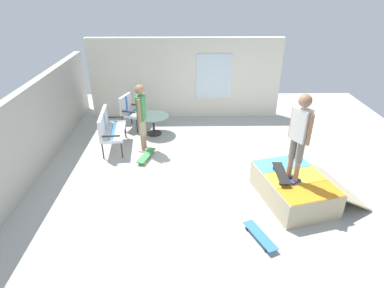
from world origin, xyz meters
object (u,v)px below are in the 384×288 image
person_watching (141,113)px  person_skater (300,132)px  patio_table (153,121)px  patio_bench (109,127)px  skateboard_spare (260,236)px  skate_ramp (295,188)px  skateboard_on_ramp (281,173)px  skateboard_by_bench (146,156)px  patio_chair_near_house (130,109)px

person_watching → person_skater: bearing=-125.7°
patio_table → patio_bench: bearing=128.4°
skateboard_spare → patio_bench: bearing=43.9°
skate_ramp → person_watching: (2.16, 3.34, 0.79)m
skate_ramp → person_skater: bearing=132.6°
patio_table → skateboard_on_ramp: skateboard_on_ramp is taller
person_skater → skateboard_by_bench: (1.85, 3.09, -1.51)m
person_skater → skateboard_on_ramp: (0.13, 0.18, -0.96)m
skate_ramp → patio_table: (3.15, 3.17, 0.13)m
patio_bench → skateboard_spare: bearing=-136.1°
patio_bench → person_skater: person_skater is taller
patio_bench → skateboard_by_bench: bearing=-120.2°
skateboard_by_bench → skateboard_on_ramp: (-1.71, -2.91, 0.55)m
skateboard_spare → skate_ramp: bearing=-39.1°
skateboard_spare → skateboard_on_ramp: bearing=-27.9°
skate_ramp → skateboard_spare: size_ratio=2.76×
person_skater → skateboard_by_bench: size_ratio=2.16×
skateboard_by_bench → patio_chair_near_house: bearing=19.6°
skate_ramp → skateboard_by_bench: (1.71, 3.24, -0.19)m
person_watching → person_skater: 3.97m
person_skater → person_watching: bearing=54.3°
skate_ramp → skateboard_by_bench: 3.67m
person_skater → skateboard_spare: size_ratio=2.18×
patio_chair_near_house → person_watching: size_ratio=0.57×
patio_table → person_watching: size_ratio=0.50×
patio_bench → person_watching: person_watching is taller
patio_bench → skateboard_on_ramp: bearing=-120.4°
person_skater → skateboard_spare: 1.98m
patio_bench → skateboard_spare: patio_bench is taller
person_skater → patio_chair_near_house: bearing=45.1°
skate_ramp → skateboard_on_ramp: bearing=90.8°
skate_ramp → skateboard_by_bench: skate_ramp is taller
patio_table → skateboard_on_ramp: 4.26m
patio_chair_near_house → skateboard_spare: size_ratio=1.25×
patio_chair_near_house → skateboard_on_ramp: (-3.61, -3.59, 0.02)m
skate_ramp → person_skater: size_ratio=1.26×
skateboard_spare → skateboard_on_ramp: 1.41m
person_watching → skate_ramp: bearing=-122.8°
skateboard_by_bench → patio_table: bearing=-2.7°
skateboard_spare → person_skater: bearing=-37.8°
patio_bench → person_skater: 4.87m
skate_ramp → person_watching: size_ratio=1.25×
skate_ramp → patio_bench: size_ratio=1.73×
patio_bench → patio_chair_near_house: (1.31, -0.34, -0.00)m
patio_bench → person_watching: 1.02m
patio_table → skateboard_by_bench: size_ratio=1.09×
skateboard_by_bench → skateboard_spare: size_ratio=1.01×
patio_chair_near_house → skateboard_by_bench: patio_chair_near_house is taller
skate_ramp → patio_chair_near_house: (3.61, 3.92, 0.34)m
patio_chair_near_house → skate_ramp: bearing=-132.7°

